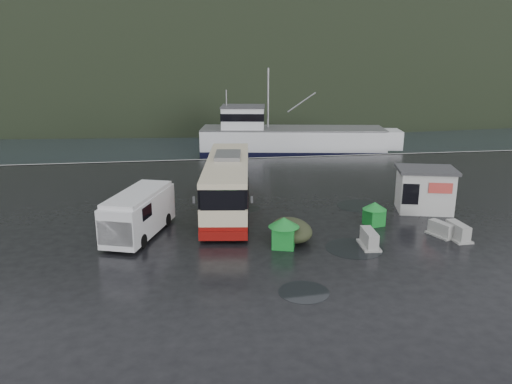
{
  "coord_description": "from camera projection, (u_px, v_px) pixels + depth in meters",
  "views": [
    {
      "loc": [
        -4.64,
        -25.9,
        9.46
      ],
      "look_at": [
        -0.55,
        1.93,
        1.7
      ],
      "focal_mm": 35.0,
      "sensor_mm": 36.0,
      "label": 1
    }
  ],
  "objects": [
    {
      "name": "headland",
      "position": [
        208.0,
        73.0,
        267.73
      ],
      "size": [
        780.0,
        540.0,
        570.0
      ],
      "primitive_type": "ellipsoid",
      "color": "black",
      "rests_on": "ground"
    },
    {
      "name": "jersey_barrier_c",
      "position": [
        440.0,
        236.0,
        26.99
      ],
      "size": [
        1.23,
        1.7,
        0.77
      ],
      "primitive_type": null,
      "rotation": [
        0.0,
        0.0,
        0.33
      ],
      "color": "#999993",
      "rests_on": "ground"
    },
    {
      "name": "jersey_barrier_b",
      "position": [
        457.0,
        239.0,
        26.53
      ],
      "size": [
        0.92,
        1.76,
        0.87
      ],
      "primitive_type": null,
      "rotation": [
        0.0,
        0.0,
        0.03
      ],
      "color": "#999993",
      "rests_on": "ground"
    },
    {
      "name": "quay_edge",
      "position": [
        234.0,
        159.0,
        46.95
      ],
      "size": [
        160.0,
        0.6,
        1.5
      ],
      "primitive_type": "cube",
      "color": "#999993",
      "rests_on": "ground"
    },
    {
      "name": "waste_bin_right",
      "position": [
        373.0,
        225.0,
        28.69
      ],
      "size": [
        1.21,
        1.21,
        1.37
      ],
      "primitive_type": null,
      "rotation": [
        0.0,
        0.0,
        0.26
      ],
      "color": "#17832B",
      "rests_on": "ground"
    },
    {
      "name": "harbor_water",
      "position": [
        199.0,
        92.0,
        132.79
      ],
      "size": [
        300.0,
        180.0,
        0.02
      ],
      "primitive_type": "cube",
      "color": "black",
      "rests_on": "ground"
    },
    {
      "name": "jersey_barrier_a",
      "position": [
        369.0,
        247.0,
        25.47
      ],
      "size": [
        1.01,
        1.81,
        0.87
      ],
      "primitive_type": null,
      "rotation": [
        0.0,
        0.0,
        -0.08
      ],
      "color": "#999993",
      "rests_on": "ground"
    },
    {
      "name": "ticket_kiosk",
      "position": [
        423.0,
        211.0,
        31.32
      ],
      "size": [
        4.07,
        3.47,
        2.74
      ],
      "primitive_type": null,
      "rotation": [
        0.0,
        0.0,
        -0.26
      ],
      "color": "beige",
      "rests_on": "ground"
    },
    {
      "name": "dome_tent",
      "position": [
        291.0,
        240.0,
        26.39
      ],
      "size": [
        2.58,
        3.21,
        1.12
      ],
      "primitive_type": null,
      "rotation": [
        0.0,
        0.0,
        0.2
      ],
      "color": "#2F341F",
      "rests_on": "ground"
    },
    {
      "name": "fishing_trawler",
      "position": [
        292.0,
        144.0,
        54.94
      ],
      "size": [
        24.01,
        9.1,
        9.39
      ],
      "primitive_type": null,
      "rotation": [
        0.0,
        0.0,
        -0.17
      ],
      "color": "silver",
      "rests_on": "ground"
    },
    {
      "name": "coach_bus",
      "position": [
        228.0,
        209.0,
        31.61
      ],
      "size": [
        4.61,
        12.43,
        3.43
      ],
      "primitive_type": null,
      "rotation": [
        0.0,
        0.0,
        -0.13
      ],
      "color": "beige",
      "rests_on": "ground"
    },
    {
      "name": "ground",
      "position": [
        271.0,
        230.0,
        27.87
      ],
      "size": [
        160.0,
        160.0,
        0.0
      ],
      "primitive_type": "plane",
      "color": "black",
      "rests_on": "ground"
    },
    {
      "name": "puddles",
      "position": [
        330.0,
        232.0,
        27.61
      ],
      "size": [
        9.72,
        13.97,
        0.01
      ],
      "color": "black",
      "rests_on": "ground"
    },
    {
      "name": "waste_bin_left",
      "position": [
        284.0,
        247.0,
        25.4
      ],
      "size": [
        1.42,
        1.42,
        1.59
      ],
      "primitive_type": null,
      "rotation": [
        0.0,
        0.0,
        -0.3
      ],
      "color": "#17832B",
      "rests_on": "ground"
    },
    {
      "name": "white_van",
      "position": [
        141.0,
        235.0,
        27.09
      ],
      "size": [
        3.85,
        6.21,
        2.45
      ],
      "primitive_type": null,
      "rotation": [
        0.0,
        0.0,
        -0.34
      ],
      "color": "silver",
      "rests_on": "ground"
    }
  ]
}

